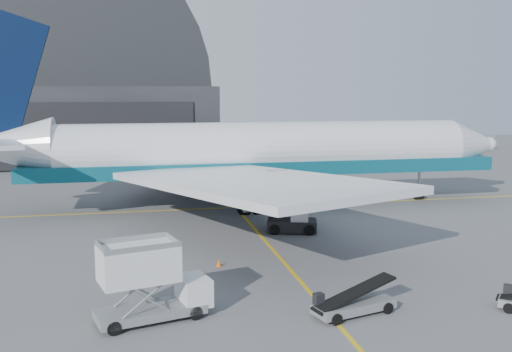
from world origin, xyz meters
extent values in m
plane|color=#565659|center=(0.00, 0.00, 0.00)|extent=(200.00, 200.00, 0.00)
cube|color=gold|center=(0.00, 20.00, 0.01)|extent=(80.00, 0.25, 0.02)
cube|color=gold|center=(0.00, -2.00, 0.01)|extent=(0.25, 40.00, 0.02)
cube|color=black|center=(-22.00, 65.00, 6.00)|extent=(50.00, 28.00, 12.00)
cube|color=black|center=(-22.00, 50.90, 5.00)|extent=(42.00, 0.40, 9.50)
cube|color=black|center=(38.00, 72.00, 0.00)|extent=(14.00, 8.00, 4.00)
cube|color=gray|center=(55.00, 68.00, 0.00)|extent=(8.00, 6.00, 2.80)
cylinder|color=white|center=(3.04, 20.11, 5.67)|extent=(39.26, 5.24, 5.24)
cone|color=white|center=(25.08, 20.11, 5.67)|extent=(4.80, 5.24, 5.24)
sphere|color=white|center=(27.26, 20.11, 5.67)|extent=(1.53, 1.53, 1.53)
cone|color=white|center=(-20.40, 20.11, 6.33)|extent=(7.63, 5.24, 5.24)
cube|color=black|center=(23.77, 20.11, 6.33)|extent=(2.84, 2.40, 0.76)
cube|color=#0B4F60|center=(3.04, 20.11, 3.98)|extent=(45.81, 5.29, 1.31)
cube|color=white|center=(-1.32, 7.02, 4.58)|extent=(20.11, 26.74, 1.59)
cube|color=white|center=(-1.32, 33.20, 4.58)|extent=(20.11, 26.74, 1.59)
cube|color=white|center=(-20.95, 25.02, 6.98)|extent=(6.68, 9.13, 0.38)
cylinder|color=gray|center=(1.95, 11.38, 2.84)|extent=(5.67, 2.94, 2.94)
cylinder|color=gray|center=(1.95, 28.83, 2.84)|extent=(5.67, 2.94, 2.94)
cylinder|color=#A5A5AA|center=(19.40, 20.11, 1.53)|extent=(0.31, 0.31, 3.05)
cylinder|color=black|center=(19.40, 20.11, 0.49)|extent=(1.20, 0.38, 1.20)
cylinder|color=black|center=(0.86, 16.62, 0.60)|extent=(1.42, 0.49, 1.42)
cylinder|color=black|center=(0.86, 23.60, 0.60)|extent=(1.42, 0.49, 1.42)
cube|color=gray|center=(-8.87, -6.53, 0.48)|extent=(5.61, 3.40, 0.44)
cube|color=silver|center=(-6.68, -5.93, 1.18)|extent=(1.88, 2.31, 1.40)
cube|color=black|center=(-6.05, -5.76, 1.40)|extent=(0.50, 1.62, 0.79)
cube|color=silver|center=(-9.38, -6.66, 2.97)|extent=(4.11, 3.07, 1.75)
cylinder|color=black|center=(-6.69, -6.88, 0.35)|extent=(0.74, 0.44, 0.70)
cylinder|color=black|center=(-7.17, -5.11, 0.35)|extent=(0.74, 0.44, 0.70)
cylinder|color=black|center=(-10.57, -7.94, 0.35)|extent=(0.74, 0.44, 0.70)
cylinder|color=black|center=(-11.05, -6.17, 0.35)|extent=(0.74, 0.44, 0.70)
cube|color=black|center=(2.75, 9.46, 0.54)|extent=(4.35, 3.13, 0.88)
cube|color=silver|center=(3.31, 9.31, 1.32)|extent=(1.80, 2.07, 0.88)
cylinder|color=black|center=(3.80, 8.15, 0.39)|extent=(0.94, 0.57, 0.88)
cylinder|color=black|center=(4.33, 10.04, 0.39)|extent=(0.94, 0.57, 0.88)
cylinder|color=black|center=(1.16, 8.89, 0.39)|extent=(0.94, 0.57, 0.88)
cylinder|color=black|center=(1.69, 10.78, 0.39)|extent=(0.94, 0.57, 0.88)
cube|color=gray|center=(1.21, -7.86, 0.44)|extent=(4.58, 2.59, 0.44)
cube|color=black|center=(1.21, -7.86, 1.13)|extent=(4.72, 2.19, 1.26)
cube|color=black|center=(-0.65, -7.82, 0.94)|extent=(0.58, 0.51, 0.59)
cylinder|color=black|center=(2.91, -8.10, 0.30)|extent=(0.64, 0.40, 0.59)
cylinder|color=black|center=(2.54, -6.77, 0.30)|extent=(0.64, 0.40, 0.59)
cylinder|color=black|center=(-0.13, -8.95, 0.30)|extent=(0.64, 0.40, 0.59)
cylinder|color=black|center=(-0.50, -7.62, 0.30)|extent=(0.64, 0.40, 0.59)
cube|color=black|center=(9.60, -8.35, 0.86)|extent=(0.58, 0.57, 0.54)
cylinder|color=black|center=(9.00, -9.32, 0.27)|extent=(0.56, 0.53, 0.54)
cylinder|color=black|center=(9.83, -8.36, 0.27)|extent=(0.56, 0.53, 0.54)
cube|color=#EB5D07|center=(-4.33, 1.52, 0.01)|extent=(0.34, 0.34, 0.03)
cone|color=#EB5D07|center=(-4.33, 1.52, 0.24)|extent=(0.34, 0.34, 0.49)
camera|label=1|loc=(-9.27, -33.75, 11.13)|focal=40.00mm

